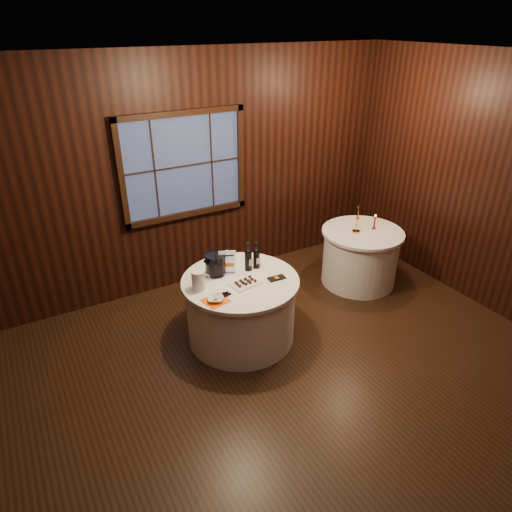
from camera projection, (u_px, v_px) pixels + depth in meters
ground at (289, 391)px, 4.52m from camera, size 6.00×6.00×0.00m
back_wall at (184, 174)px, 5.70m from camera, size 6.00×0.10×3.00m
main_table at (241, 309)px, 5.10m from camera, size 1.28×1.28×0.77m
side_table at (360, 257)px, 6.21m from camera, size 1.08×1.08×0.77m
sign_stand at (228, 266)px, 4.99m from camera, size 0.17×0.14×0.30m
port_bottle_left at (248, 258)px, 5.04m from camera, size 0.08×0.09×0.34m
port_bottle_right at (256, 257)px, 5.09m from camera, size 0.08×0.08×0.32m
ice_bucket at (215, 264)px, 4.96m from camera, size 0.24×0.24×0.24m
chocolate_plate at (245, 283)px, 4.83m from camera, size 0.33×0.24×0.04m
chocolate_box at (277, 278)px, 4.93m from camera, size 0.20×0.11×0.02m
grape_bunch at (225, 294)px, 4.63m from camera, size 0.18×0.09×0.04m
glass_pitcher at (199, 280)px, 4.70m from camera, size 0.20×0.15×0.22m
orange_napkin at (216, 301)px, 4.55m from camera, size 0.27×0.27×0.00m
cracker_bowl at (215, 299)px, 4.54m from camera, size 0.21×0.21×0.04m
brass_candlestick at (357, 223)px, 5.94m from camera, size 0.11×0.11×0.38m
red_candle at (374, 223)px, 6.05m from camera, size 0.06×0.06×0.21m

